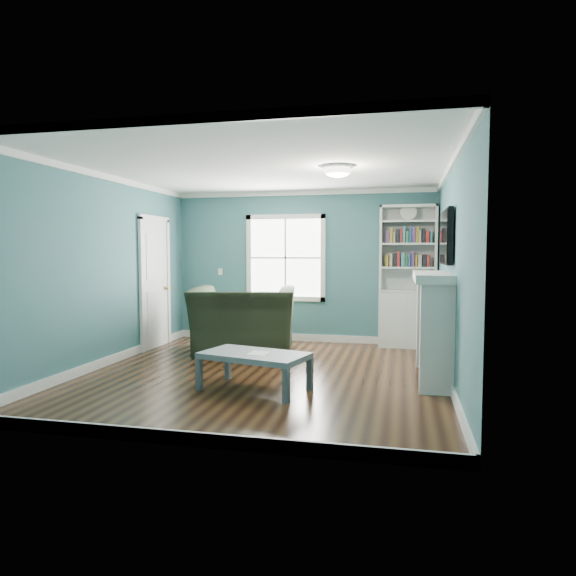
# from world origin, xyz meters

# --- Properties ---
(floor) EXTENTS (5.00, 5.00, 0.00)m
(floor) POSITION_xyz_m (0.00, 0.00, 0.00)
(floor) COLOR black
(floor) RESTS_ON ground
(room_walls) EXTENTS (5.00, 5.00, 5.00)m
(room_walls) POSITION_xyz_m (0.00, 0.00, 1.58)
(room_walls) COLOR #326E6F
(room_walls) RESTS_ON ground
(trim) EXTENTS (4.50, 5.00, 2.60)m
(trim) POSITION_xyz_m (0.00, 0.00, 1.24)
(trim) COLOR white
(trim) RESTS_ON ground
(window) EXTENTS (1.40, 0.06, 1.50)m
(window) POSITION_xyz_m (-0.30, 2.49, 1.45)
(window) COLOR white
(window) RESTS_ON room_walls
(bookshelf) EXTENTS (0.90, 0.35, 2.31)m
(bookshelf) POSITION_xyz_m (1.77, 2.30, 0.92)
(bookshelf) COLOR silver
(bookshelf) RESTS_ON ground
(fireplace) EXTENTS (0.44, 1.58, 1.30)m
(fireplace) POSITION_xyz_m (2.08, 0.20, 0.64)
(fireplace) COLOR black
(fireplace) RESTS_ON ground
(tv) EXTENTS (0.06, 1.10, 0.65)m
(tv) POSITION_xyz_m (2.20, 0.20, 1.72)
(tv) COLOR black
(tv) RESTS_ON fireplace
(door) EXTENTS (0.12, 0.98, 2.17)m
(door) POSITION_xyz_m (-2.22, 1.40, 1.07)
(door) COLOR silver
(door) RESTS_ON ground
(ceiling_fixture) EXTENTS (0.38, 0.38, 0.15)m
(ceiling_fixture) POSITION_xyz_m (0.90, 0.10, 2.55)
(ceiling_fixture) COLOR white
(ceiling_fixture) RESTS_ON room_walls
(light_switch) EXTENTS (0.08, 0.01, 0.12)m
(light_switch) POSITION_xyz_m (-1.50, 2.48, 1.20)
(light_switch) COLOR white
(light_switch) RESTS_ON room_walls
(recliner) EXTENTS (1.70, 1.27, 1.35)m
(recliner) POSITION_xyz_m (-0.68, 1.28, 0.67)
(recliner) COLOR black
(recliner) RESTS_ON ground
(coffee_table) EXTENTS (1.29, 0.91, 0.42)m
(coffee_table) POSITION_xyz_m (0.09, -0.76, 0.37)
(coffee_table) COLOR #475055
(coffee_table) RESTS_ON ground
(paper_sheet) EXTENTS (0.22, 0.27, 0.00)m
(paper_sheet) POSITION_xyz_m (0.14, -0.79, 0.43)
(paper_sheet) COLOR white
(paper_sheet) RESTS_ON coffee_table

